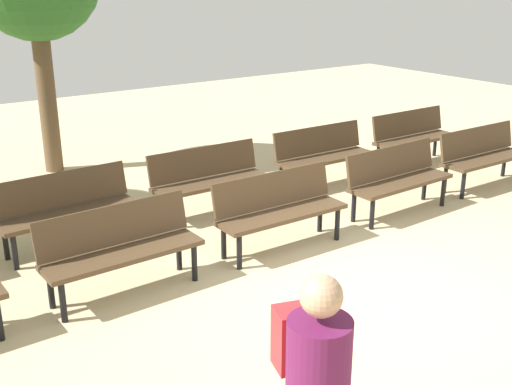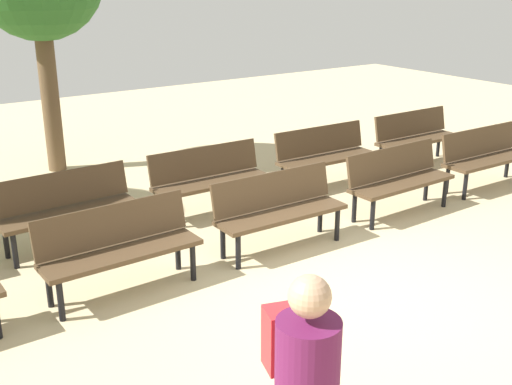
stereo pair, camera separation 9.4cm
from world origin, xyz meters
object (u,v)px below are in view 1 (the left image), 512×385
(bench_r0_c3, at_px, (397,176))
(bench_r1_c3, at_px, (323,152))
(bench_r1_c1, at_px, (66,206))
(bench_r1_c4, at_px, (413,134))
(bench_r0_c4, at_px, (483,153))
(bench_r0_c1, at_px, (120,245))
(bench_r1_c2, at_px, (208,176))
(bench_r0_c2, at_px, (279,206))

(bench_r0_c3, height_order, bench_r1_c3, same)
(bench_r1_c1, bearing_deg, bench_r1_c4, -1.74)
(bench_r0_c4, bearing_deg, bench_r1_c4, 88.35)
(bench_r0_c1, xyz_separation_m, bench_r1_c2, (1.87, 1.40, 0.00))
(bench_r0_c4, xyz_separation_m, bench_r1_c4, (0.06, 1.40, 0.00))
(bench_r1_c2, bearing_deg, bench_r0_c3, -34.06)
(bench_r0_c1, distance_m, bench_r0_c3, 3.91)
(bench_r0_c4, bearing_deg, bench_r0_c1, -179.25)
(bench_r1_c3, height_order, bench_r1_c4, same)
(bench_r1_c3, bearing_deg, bench_r1_c1, -178.14)
(bench_r0_c3, xyz_separation_m, bench_r1_c3, (-0.03, 1.45, 0.00))
(bench_r0_c3, xyz_separation_m, bench_r1_c4, (1.93, 1.43, 0.00))
(bench_r1_c1, distance_m, bench_r1_c4, 5.90)
(bench_r1_c2, bearing_deg, bench_r1_c3, 1.50)
(bench_r1_c4, bearing_deg, bench_r0_c1, -166.23)
(bench_r1_c1, relative_size, bench_r1_c4, 1.01)
(bench_r1_c2, bearing_deg, bench_r1_c4, 1.07)
(bench_r0_c2, height_order, bench_r0_c3, same)
(bench_r1_c2, bearing_deg, bench_r0_c2, -86.19)
(bench_r0_c3, height_order, bench_r0_c4, same)
(bench_r0_c4, relative_size, bench_r1_c2, 1.00)
(bench_r0_c1, distance_m, bench_r0_c2, 1.94)
(bench_r0_c2, xyz_separation_m, bench_r1_c1, (-1.99, 1.43, 0.00))
(bench_r1_c4, bearing_deg, bench_r1_c2, -179.70)
(bench_r0_c4, height_order, bench_r1_c1, same)
(bench_r0_c3, bearing_deg, bench_r1_c3, 89.88)
(bench_r0_c3, distance_m, bench_r1_c3, 1.45)
(bench_r0_c1, relative_size, bench_r1_c1, 1.00)
(bench_r1_c2, distance_m, bench_r1_c4, 3.97)
(bench_r1_c4, bearing_deg, bench_r0_c3, -143.08)
(bench_r0_c2, bearing_deg, bench_r0_c3, 0.99)
(bench_r0_c2, xyz_separation_m, bench_r1_c3, (1.94, 1.45, 0.00))
(bench_r0_c1, relative_size, bench_r1_c2, 1.00)
(bench_r0_c1, bearing_deg, bench_r1_c3, 18.92)
(bench_r0_c4, bearing_deg, bench_r1_c3, 144.13)
(bench_r0_c2, distance_m, bench_r1_c4, 4.16)
(bench_r0_c1, relative_size, bench_r1_c3, 1.00)
(bench_r0_c2, height_order, bench_r1_c1, same)
(bench_r0_c4, distance_m, bench_r1_c1, 6.00)
(bench_r0_c1, height_order, bench_r1_c3, same)
(bench_r1_c3, bearing_deg, bench_r0_c4, -35.31)
(bench_r1_c3, distance_m, bench_r1_c4, 1.97)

